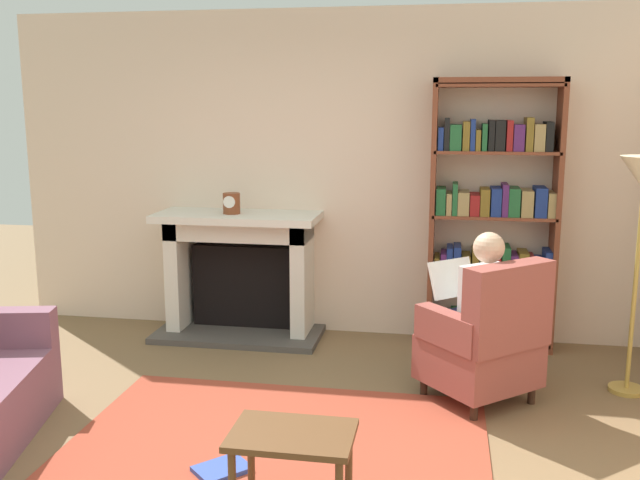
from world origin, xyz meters
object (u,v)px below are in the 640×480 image
Objects in this scene: fireplace at (241,269)px; armchair_reading at (487,341)px; mantel_clock at (231,203)px; bookshelf at (493,220)px; side_table at (292,448)px; seated_reader at (475,307)px.

fireplace reaches higher than armchair_reading.
mantel_clock is 2.37m from armchair_reading.
side_table is at bearing -110.30° from bookshelf.
mantel_clock is 2.11m from bookshelf.
seated_reader is (-0.16, -1.07, -0.42)m from bookshelf.
fireplace is at bearing 110.73° from side_table.
fireplace is 0.59m from mantel_clock.
seated_reader is at bearing -25.84° from mantel_clock.
mantel_clock is (-0.04, -0.10, 0.58)m from fireplace.
fireplace is at bearing -70.30° from seated_reader.
mantel_clock is 2.21m from seated_reader.
fireplace is 1.22× the size of seated_reader.
armchair_reading is 1.87m from side_table.
bookshelf reaches higher than seated_reader.
bookshelf is at bearing 0.98° from fireplace.
side_table is (-0.94, -1.61, -0.02)m from armchair_reading.
fireplace is 2.17m from seated_reader.
bookshelf is 1.87× the size of seated_reader.
mantel_clock is at bearing 112.18° from side_table.
mantel_clock reaches higher than fireplace.
fireplace is 2.93m from side_table.
side_table is (1.04, -2.74, -0.16)m from fireplace.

